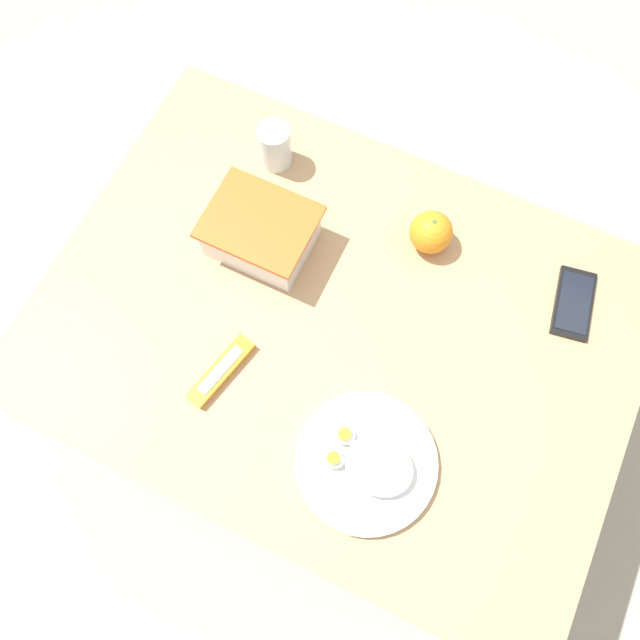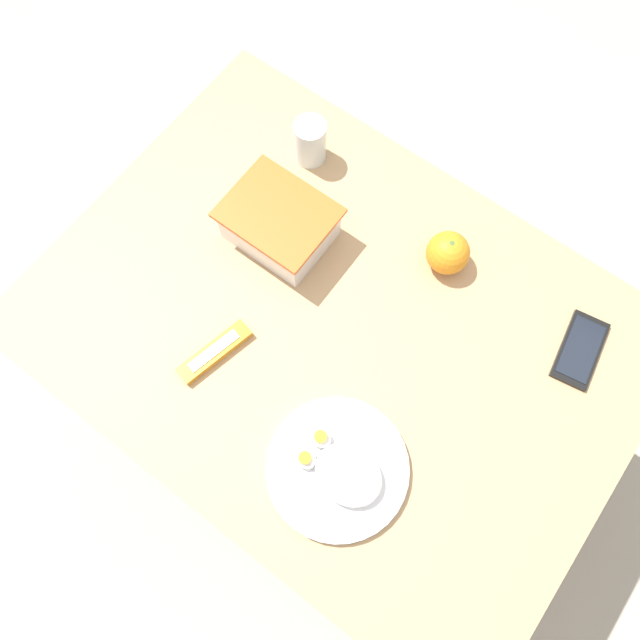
# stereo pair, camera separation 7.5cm
# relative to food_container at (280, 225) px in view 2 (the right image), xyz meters

# --- Properties ---
(ground_plane) EXTENTS (10.00, 10.00, 0.00)m
(ground_plane) POSITION_rel_food_container_xyz_m (0.21, -0.10, -0.81)
(ground_plane) COLOR #B2A899
(table) EXTENTS (1.14, 0.84, 0.77)m
(table) POSITION_rel_food_container_xyz_m (0.21, -0.10, -0.13)
(table) COLOR tan
(table) RESTS_ON ground_plane
(food_container) EXTENTS (0.21, 0.17, 0.10)m
(food_container) POSITION_rel_food_container_xyz_m (0.00, 0.00, 0.00)
(food_container) COLOR white
(food_container) RESTS_ON table
(orange_fruit) EXTENTS (0.09, 0.09, 0.09)m
(orange_fruit) POSITION_rel_food_container_xyz_m (0.30, 0.15, 0.00)
(orange_fruit) COLOR orange
(orange_fruit) RESTS_ON table
(rice_plate) EXTENTS (0.26, 0.26, 0.05)m
(rice_plate) POSITION_rel_food_container_xyz_m (0.37, -0.31, -0.03)
(rice_plate) COLOR white
(rice_plate) RESTS_ON table
(candy_bar) EXTENTS (0.07, 0.16, 0.02)m
(candy_bar) POSITION_rel_food_container_xyz_m (0.05, -0.27, -0.03)
(candy_bar) COLOR orange
(candy_bar) RESTS_ON table
(cell_phone) EXTENTS (0.09, 0.16, 0.01)m
(cell_phone) POSITION_rel_food_container_xyz_m (0.61, 0.14, -0.04)
(cell_phone) COLOR black
(cell_phone) RESTS_ON table
(drinking_glass) EXTENTS (0.07, 0.07, 0.10)m
(drinking_glass) POSITION_rel_food_container_xyz_m (-0.06, 0.19, 0.01)
(drinking_glass) COLOR silver
(drinking_glass) RESTS_ON table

